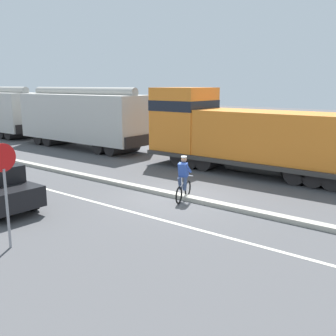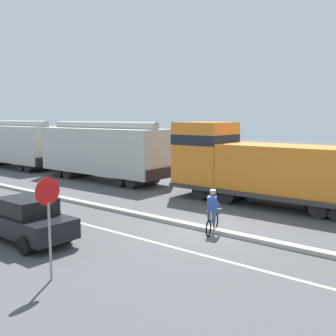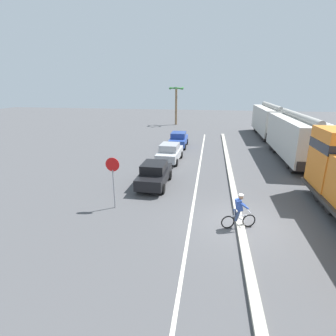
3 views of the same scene
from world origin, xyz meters
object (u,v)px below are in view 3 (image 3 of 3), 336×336
object	(u,v)px
parked_car_silver	(170,152)
palm_tree_near	(176,96)
hopper_car_lead	(296,137)
parked_car_blue	(179,139)
stop_sign	(113,173)
hopper_car_middle	(270,120)
parked_car_black	(155,174)
cyclist	(239,212)

from	to	relation	value
parked_car_silver	palm_tree_near	size ratio (longest dim) A/B	0.69
hopper_car_lead	parked_car_blue	world-z (taller)	hopper_car_lead
hopper_car_lead	stop_sign	world-z (taller)	hopper_car_lead
hopper_car_middle	parked_car_silver	world-z (taller)	hopper_car_middle
parked_car_black	stop_sign	xyz separation A→B (m)	(-1.48, -3.64, 1.21)
parked_car_silver	parked_car_blue	bearing A→B (deg)	89.44
hopper_car_lead	palm_tree_near	world-z (taller)	palm_tree_near
palm_tree_near	hopper_car_middle	bearing A→B (deg)	-31.91
hopper_car_lead	parked_car_blue	xyz separation A→B (m)	(-10.90, 3.58, -1.26)
parked_car_silver	hopper_car_lead	bearing A→B (deg)	11.49
hopper_car_lead	parked_car_black	bearing A→B (deg)	-143.70
hopper_car_middle	parked_car_silver	size ratio (longest dim) A/B	2.48
hopper_car_middle	cyclist	world-z (taller)	hopper_car_middle
parked_car_blue	cyclist	world-z (taller)	cyclist
stop_sign	parked_car_silver	bearing A→B (deg)	80.55
cyclist	hopper_car_lead	bearing A→B (deg)	65.04
palm_tree_near	parked_car_black	bearing A→B (deg)	-85.26
parked_car_blue	cyclist	size ratio (longest dim) A/B	2.45
cyclist	stop_sign	bearing A→B (deg)	170.30
parked_car_blue	stop_sign	distance (m)	15.47
hopper_car_lead	parked_car_silver	size ratio (longest dim) A/B	2.48
parked_car_black	cyclist	xyz separation A→B (m)	(5.07, -4.75, 0.00)
stop_sign	palm_tree_near	world-z (taller)	palm_tree_near
parked_car_blue	stop_sign	bearing A→B (deg)	-96.12
cyclist	palm_tree_near	size ratio (longest dim) A/B	0.28
hopper_car_lead	palm_tree_near	bearing A→B (deg)	123.89
hopper_car_lead	parked_car_silver	bearing A→B (deg)	-168.51
hopper_car_middle	cyclist	distance (m)	25.24
parked_car_black	cyclist	size ratio (longest dim) A/B	2.46
parked_car_black	stop_sign	size ratio (longest dim) A/B	1.47
cyclist	parked_car_blue	bearing A→B (deg)	106.59
cyclist	palm_tree_near	xyz separation A→B (m)	(-7.40, 32.82, 3.90)
hopper_car_lead	stop_sign	bearing A→B (deg)	-136.84
hopper_car_lead	palm_tree_near	distance (m)	24.17
palm_tree_near	hopper_car_lead	bearing A→B (deg)	-56.11
hopper_car_middle	cyclist	xyz separation A→B (m)	(-6.00, -24.48, -1.26)
parked_car_blue	palm_tree_near	xyz separation A→B (m)	(-2.49, 16.36, 3.91)
hopper_car_middle	palm_tree_near	size ratio (longest dim) A/B	1.71
parked_car_blue	palm_tree_near	distance (m)	17.01
hopper_car_middle	palm_tree_near	bearing A→B (deg)	148.09
parked_car_black	hopper_car_middle	bearing A→B (deg)	60.71
parked_car_black	palm_tree_near	bearing A→B (deg)	94.74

